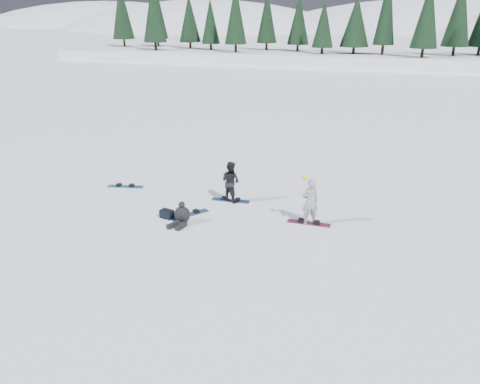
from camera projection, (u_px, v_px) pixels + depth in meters
name	position (u px, v px, depth m)	size (l,w,h in m)	color
ground	(263.00, 233.00, 15.58)	(420.00, 420.00, 0.00)	white
alpine_backdrop	(354.00, 65.00, 192.00)	(412.50, 227.00, 53.20)	white
snowboarder_woman	(310.00, 201.00, 15.98)	(0.72, 0.66, 1.80)	#9C9CA1
snowboarder_man	(231.00, 182.00, 17.95)	(0.78, 0.61, 1.60)	black
seated_rider	(182.00, 215.00, 16.20)	(0.70, 1.02, 0.80)	black
gear_bag	(167.00, 214.00, 16.68)	(0.45, 0.30, 0.30)	black
snowboard_woman	(309.00, 223.00, 16.28)	(1.50, 0.28, 0.03)	maroon
snowboard_man	(231.00, 200.00, 18.23)	(1.50, 0.28, 0.03)	navy
snowboard_loose_c	(125.00, 187.00, 19.67)	(1.50, 0.28, 0.03)	teal
snowboard_loose_a	(190.00, 215.00, 16.96)	(1.50, 0.28, 0.03)	#1A498F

